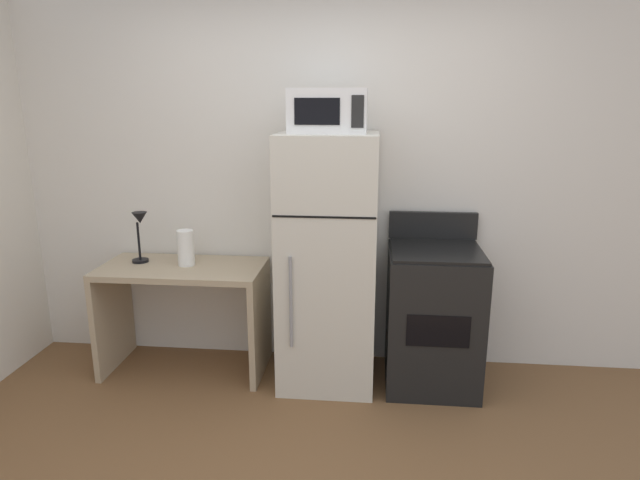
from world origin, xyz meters
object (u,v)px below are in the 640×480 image
refrigerator (328,262)px  desk (184,298)px  microwave (328,111)px  oven_range (433,316)px  desk_lamp (140,228)px  paper_towel_roll (186,248)px

refrigerator → desk: bearing=178.3°
microwave → oven_range: bearing=2.6°
desk_lamp → oven_range: desk_lamp is taller
paper_towel_roll → refrigerator: (0.96, -0.05, -0.05)m
desk → paper_towel_roll: (0.03, 0.02, 0.35)m
microwave → oven_range: size_ratio=0.42×
refrigerator → oven_range: (0.68, 0.01, -0.35)m
desk_lamp → desk: bearing=-9.1°
refrigerator → desk_lamp: bearing=176.6°
desk → refrigerator: bearing=-1.7°
desk_lamp → microwave: size_ratio=0.77×
desk_lamp → oven_range: size_ratio=0.32×
microwave → desk: bearing=177.1°
desk → refrigerator: 1.03m
desk → oven_range: (1.67, -0.02, -0.05)m
desk → desk_lamp: 0.56m
refrigerator → oven_range: refrigerator is taller
desk → oven_range: 1.67m
desk → microwave: (0.99, -0.05, 1.25)m
microwave → refrigerator: bearing=90.3°
desk_lamp → paper_towel_roll: 0.34m
desk_lamp → paper_towel_roll: bearing=-4.2°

